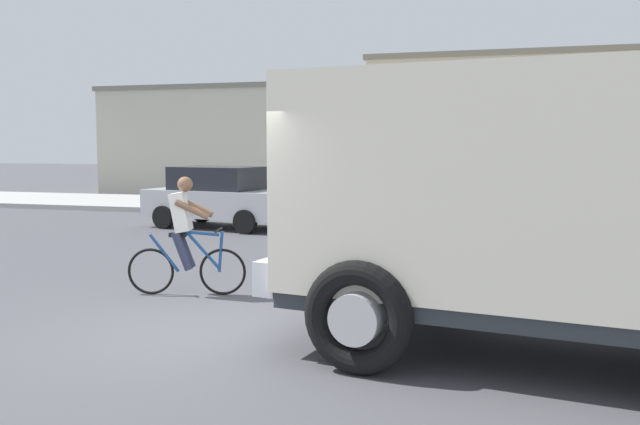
% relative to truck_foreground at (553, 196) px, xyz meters
% --- Properties ---
extents(ground_plane, '(120.00, 120.00, 0.00)m').
position_rel_truck_foreground_xyz_m(ground_plane, '(-3.79, -0.25, -1.67)').
color(ground_plane, '#4C4C51').
extents(sidewalk_far, '(80.00, 5.00, 0.16)m').
position_rel_truck_foreground_xyz_m(sidewalk_far, '(-3.79, 14.87, -1.59)').
color(sidewalk_far, '#ADADA8').
rests_on(sidewalk_far, ground).
extents(truck_foreground, '(5.72, 3.40, 2.90)m').
position_rel_truck_foreground_xyz_m(truck_foreground, '(0.00, 0.00, 0.00)').
color(truck_foreground, silver).
rests_on(truck_foreground, ground).
extents(cyclist, '(1.68, 0.61, 1.72)m').
position_rel_truck_foreground_xyz_m(cyclist, '(-4.97, 1.67, -0.80)').
color(cyclist, black).
rests_on(cyclist, ground).
extents(traffic_light_pole, '(0.24, 0.43, 3.20)m').
position_rel_truck_foreground_xyz_m(traffic_light_pole, '(-3.43, 2.59, 0.40)').
color(traffic_light_pole, red).
rests_on(traffic_light_pole, ground).
extents(car_red_near, '(4.22, 2.34, 1.60)m').
position_rel_truck_foreground_xyz_m(car_red_near, '(-7.97, 9.33, -0.85)').
color(car_red_near, '#B7B7BC').
rests_on(car_red_near, ground).
extents(pedestrian_near_kerb, '(0.34, 0.22, 1.62)m').
position_rel_truck_foreground_xyz_m(pedestrian_near_kerb, '(-5.46, 10.16, -0.82)').
color(pedestrian_near_kerb, '#2D334C').
rests_on(pedestrian_near_kerb, ground).
extents(building_corner_left, '(10.46, 7.76, 4.67)m').
position_rel_truck_foreground_xyz_m(building_corner_left, '(-13.15, 22.74, 0.67)').
color(building_corner_left, '#B2AD9E').
rests_on(building_corner_left, ground).
extents(building_mid_block, '(10.66, 7.76, 5.41)m').
position_rel_truck_foreground_xyz_m(building_mid_block, '(-0.75, 21.33, 1.04)').
color(building_mid_block, beige).
rests_on(building_mid_block, ground).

